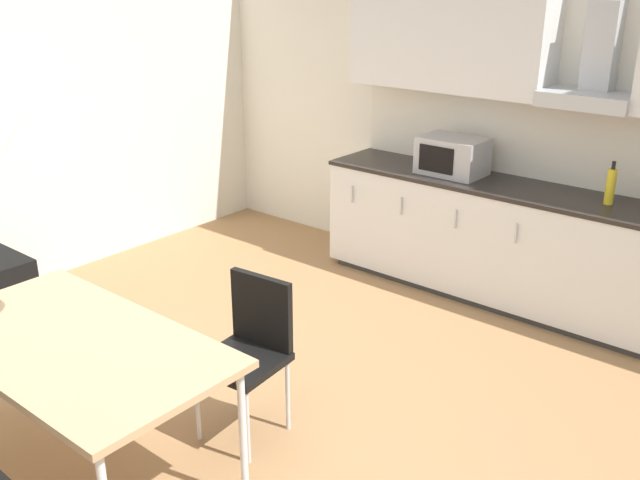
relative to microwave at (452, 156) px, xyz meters
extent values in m
cube|color=#9E754C|center=(0.17, -2.66, -1.04)|extent=(8.09, 8.87, 0.02)
cube|color=silver|center=(0.17, 0.34, 0.27)|extent=(6.47, 0.10, 2.62)
cube|color=#333333|center=(0.93, 0.00, -1.01)|extent=(3.60, 0.54, 0.05)
cube|color=silver|center=(0.93, 0.00, -0.58)|extent=(3.76, 0.58, 0.81)
cube|color=#282321|center=(0.93, 0.00, -0.16)|extent=(3.78, 0.60, 0.03)
cube|color=silver|center=(-0.71, -0.30, -0.37)|extent=(0.01, 0.01, 0.14)
cube|color=silver|center=(-0.24, -0.30, -0.37)|extent=(0.01, 0.01, 0.14)
cube|color=silver|center=(0.22, -0.30, -0.37)|extent=(0.01, 0.01, 0.14)
cube|color=silver|center=(0.69, -0.30, -0.37)|extent=(0.01, 0.01, 0.14)
cube|color=silver|center=(0.93, 0.28, 0.15)|extent=(3.76, 0.02, 0.58)
cube|color=silver|center=(-0.16, 0.12, 0.80)|extent=(1.58, 0.34, 0.67)
cube|color=#B7BABF|center=(0.93, 0.10, 0.51)|extent=(0.60, 0.40, 0.10)
cube|color=#B7BABF|center=(0.93, 0.21, 0.82)|extent=(0.20, 0.16, 0.62)
cube|color=#ADADB2|center=(0.00, 0.00, 0.00)|extent=(0.48, 0.34, 0.28)
cube|color=black|center=(-0.04, -0.17, 0.00)|extent=(0.29, 0.01, 0.20)
cylinder|color=yellow|center=(1.17, 0.02, -0.02)|extent=(0.06, 0.06, 0.24)
cylinder|color=black|center=(1.17, 0.02, 0.12)|extent=(0.02, 0.02, 0.05)
cube|color=tan|center=(-0.16, -3.16, -0.29)|extent=(1.57, 0.84, 0.04)
cylinder|color=silver|center=(-0.89, -2.80, -0.67)|extent=(0.04, 0.04, 0.72)
cylinder|color=silver|center=(0.56, -2.80, -0.67)|extent=(0.04, 0.04, 0.72)
cube|color=black|center=(0.19, -2.44, -0.58)|extent=(0.44, 0.44, 0.04)
cube|color=black|center=(0.17, -2.26, -0.36)|extent=(0.38, 0.08, 0.40)
cylinder|color=silver|center=(0.38, -2.59, -0.82)|extent=(0.02, 0.02, 0.43)
cylinder|color=silver|center=(0.04, -2.63, -0.82)|extent=(0.02, 0.02, 0.43)
cylinder|color=silver|center=(0.34, -2.26, -0.82)|extent=(0.02, 0.02, 0.43)
cylinder|color=silver|center=(0.01, -2.29, -0.82)|extent=(0.02, 0.02, 0.43)
cone|color=silver|center=(-0.16, -3.16, 0.75)|extent=(0.32, 0.32, 0.22)
camera|label=1|loc=(2.57, -4.67, 1.34)|focal=40.00mm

